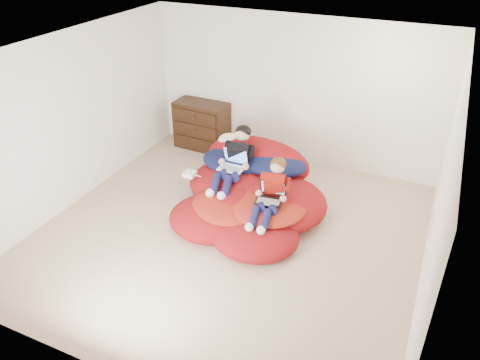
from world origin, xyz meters
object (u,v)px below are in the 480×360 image
Objects in this scene: laptop_white at (233,163)px; older_boy at (235,157)px; beanbag_pile at (250,193)px; dresser at (202,125)px; laptop_black at (271,195)px; younger_boy at (272,190)px.

older_boy is at bearing 90.00° from laptop_white.
beanbag_pile is 2.16× the size of older_boy.
laptop_black is at bearing -42.41° from dresser.
laptop_black is at bearing -35.72° from older_boy.
dresser is 0.41× the size of beanbag_pile.
older_boy is 0.96m from younger_boy.
laptop_black is (0.47, -0.38, 0.31)m from beanbag_pile.
older_boy is at bearing 144.28° from laptop_black.
laptop_white is (-0.32, 0.12, 0.38)m from beanbag_pile.
laptop_black is (0.79, -0.50, -0.07)m from laptop_white.
dresser is at bearing 138.01° from younger_boy.
younger_boy is at bearing -41.99° from dresser.
laptop_white reaches higher than laptop_black.
younger_boy is 2.45× the size of laptop_black.
dresser is at bearing 134.14° from older_boy.
younger_boy is 0.07m from laptop_black.
beanbag_pile is 6.28× the size of laptop_black.
younger_boy is at bearing 90.00° from laptop_black.
laptop_white is (1.31, -1.42, 0.20)m from dresser.
dresser is 1.94m from laptop_white.
younger_boy reaches higher than dresser.
older_boy reaches higher than laptop_black.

